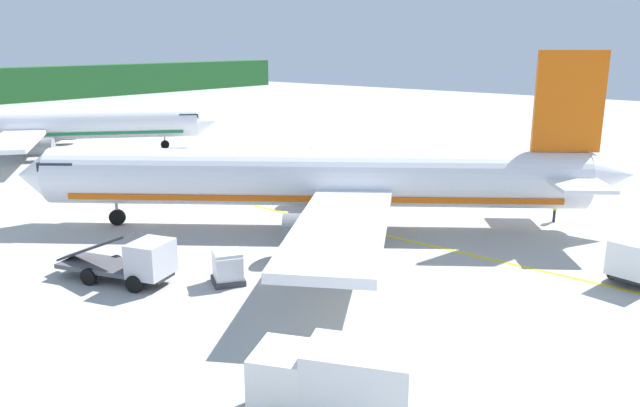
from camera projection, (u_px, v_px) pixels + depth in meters
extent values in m
cube|color=#A8A8A3|center=(50.00, 176.00, 59.76)|extent=(240.00, 320.00, 0.20)
cylinder|color=white|center=(313.00, 178.00, 41.81)|extent=(24.52, 31.16, 3.80)
cone|color=white|center=(35.00, 175.00, 42.64)|extent=(4.33, 4.08, 3.61)
cone|color=white|center=(610.00, 175.00, 40.85)|extent=(4.50, 4.49, 3.23)
cube|color=#192333|center=(65.00, 163.00, 42.33)|extent=(4.02, 3.85, 0.60)
cube|color=white|center=(341.00, 226.00, 33.05)|extent=(16.21, 12.28, 0.50)
cylinder|color=slate|center=(311.00, 232.00, 36.08)|extent=(3.67, 3.88, 2.20)
cube|color=white|center=(344.00, 162.00, 50.72)|extent=(15.03, 14.36, 0.50)
cylinder|color=slate|center=(320.00, 184.00, 48.45)|extent=(3.67, 3.88, 2.20)
cube|color=#D8590C|center=(569.00, 102.00, 39.79)|extent=(2.91, 3.75, 6.50)
cube|color=white|center=(562.00, 174.00, 40.99)|extent=(10.26, 8.77, 0.24)
cube|color=#D8590C|center=(313.00, 193.00, 42.07)|extent=(22.22, 28.16, 0.36)
cylinder|color=black|center=(117.00, 217.00, 43.15)|extent=(0.94, 1.09, 1.10)
cylinder|color=gray|center=(116.00, 206.00, 42.94)|extent=(0.20, 0.20, 0.50)
cylinder|color=black|center=(334.00, 231.00, 39.97)|extent=(0.94, 1.09, 1.10)
cylinder|color=gray|center=(334.00, 219.00, 39.77)|extent=(0.20, 0.20, 0.50)
cylinder|color=black|center=(336.00, 210.00, 45.00)|extent=(0.94, 1.09, 1.10)
cylinder|color=gray|center=(336.00, 199.00, 44.80)|extent=(0.20, 0.20, 0.50)
cylinder|color=white|center=(52.00, 124.00, 71.43)|extent=(27.12, 24.15, 3.47)
cone|color=white|center=(207.00, 121.00, 74.35)|extent=(3.82, 3.93, 3.30)
cube|color=#192333|center=(189.00, 115.00, 73.82)|extent=(3.59, 3.66, 0.55)
cube|color=white|center=(53.00, 121.00, 79.24)|extent=(13.66, 13.19, 0.46)
cylinder|color=slate|center=(64.00, 132.00, 77.40)|extent=(3.52, 3.43, 2.01)
cube|color=white|center=(15.00, 141.00, 63.32)|extent=(11.96, 14.49, 0.46)
cylinder|color=slate|center=(39.00, 147.00, 66.26)|extent=(3.52, 3.43, 2.01)
cube|color=#19723F|center=(53.00, 133.00, 71.67)|extent=(24.52, 21.87, 0.33)
cylinder|color=black|center=(165.00, 145.00, 74.19)|extent=(0.97, 0.90, 1.00)
cylinder|color=gray|center=(165.00, 138.00, 74.00)|extent=(0.18, 0.18, 0.46)
cylinder|color=black|center=(47.00, 145.00, 74.14)|extent=(0.97, 0.90, 1.00)
cylinder|color=gray|center=(47.00, 139.00, 73.96)|extent=(0.18, 0.18, 0.46)
cylinder|color=black|center=(37.00, 151.00, 69.62)|extent=(0.97, 0.90, 1.00)
cylinder|color=gray|center=(36.00, 145.00, 69.43)|extent=(0.18, 0.18, 0.46)
cube|color=silver|center=(151.00, 258.00, 32.12)|extent=(2.65, 2.40, 1.80)
cube|color=#192333|center=(164.00, 254.00, 31.73)|extent=(1.78, 0.65, 0.94)
cube|color=#4C4C51|center=(102.00, 265.00, 33.41)|extent=(3.51, 5.01, 0.24)
cube|color=#2D2D33|center=(95.00, 247.00, 33.30)|extent=(2.32, 4.73, 1.99)
cube|color=#262628|center=(116.00, 271.00, 33.15)|extent=(3.45, 6.51, 0.16)
cylinder|color=black|center=(160.00, 270.00, 33.48)|extent=(0.55, 0.94, 0.90)
cylinder|color=black|center=(134.00, 284.00, 31.49)|extent=(0.55, 0.94, 0.90)
cylinder|color=black|center=(116.00, 263.00, 34.47)|extent=(0.55, 0.94, 0.90)
cylinder|color=black|center=(89.00, 277.00, 32.49)|extent=(0.55, 0.94, 0.90)
cube|color=white|center=(282.00, 374.00, 20.92)|extent=(2.74, 2.54, 1.80)
cube|color=#192333|center=(258.00, 361.00, 21.04)|extent=(1.72, 0.82, 0.94)
cube|color=white|center=(359.00, 380.00, 20.19)|extent=(3.43, 4.09, 2.20)
cube|color=#262628|center=(332.00, 407.00, 20.72)|extent=(3.56, 5.47, 0.16)
cylinder|color=black|center=(300.00, 386.00, 22.13)|extent=(0.62, 0.94, 0.90)
cylinder|color=black|center=(365.00, 396.00, 21.53)|extent=(0.62, 0.94, 0.90)
cube|color=white|center=(634.00, 259.00, 32.09)|extent=(2.15, 2.48, 1.80)
cube|color=#192333|center=(628.00, 256.00, 31.46)|extent=(0.40, 1.83, 0.94)
cylinder|color=black|center=(613.00, 271.00, 33.35)|extent=(0.93, 0.43, 0.90)
cylinder|color=black|center=(633.00, 261.00, 34.88)|extent=(0.93, 0.43, 0.90)
cube|color=#333338|center=(228.00, 280.00, 32.79)|extent=(2.22, 2.22, 0.30)
cube|color=silver|center=(228.00, 265.00, 32.57)|extent=(1.95, 1.95, 1.44)
cube|color=silver|center=(229.00, 258.00, 31.97)|extent=(1.53, 1.26, 0.54)
cylinder|color=#191E33|center=(336.00, 268.00, 33.78)|extent=(0.14, 0.14, 0.81)
cylinder|color=#191E33|center=(334.00, 269.00, 33.68)|extent=(0.14, 0.14, 0.81)
cube|color=#CCE519|center=(335.00, 256.00, 33.55)|extent=(0.48, 0.32, 0.61)
cube|color=silver|center=(335.00, 256.00, 33.54)|extent=(0.49, 0.33, 0.06)
sphere|color=tan|center=(335.00, 249.00, 33.44)|extent=(0.22, 0.22, 0.22)
cylinder|color=#CCE519|center=(339.00, 255.00, 33.70)|extent=(0.09, 0.09, 0.58)
cylinder|color=#CCE519|center=(331.00, 257.00, 33.38)|extent=(0.09, 0.09, 0.58)
cylinder|color=#191E33|center=(298.00, 271.00, 33.30)|extent=(0.14, 0.14, 0.85)
cylinder|color=#191E33|center=(299.00, 270.00, 33.44)|extent=(0.14, 0.14, 0.85)
cube|color=#CCE519|center=(298.00, 258.00, 33.18)|extent=(0.46, 0.27, 0.64)
cube|color=silver|center=(298.00, 257.00, 33.18)|extent=(0.47, 0.28, 0.06)
sphere|color=tan|center=(298.00, 250.00, 33.07)|extent=(0.23, 0.23, 0.23)
cylinder|color=#CCE519|center=(296.00, 259.00, 32.96)|extent=(0.09, 0.09, 0.61)
cylinder|color=#CCE519|center=(301.00, 256.00, 33.40)|extent=(0.09, 0.09, 0.61)
cylinder|color=#191E33|center=(554.00, 216.00, 43.99)|extent=(0.14, 0.14, 0.88)
cylinder|color=#191E33|center=(554.00, 216.00, 43.81)|extent=(0.14, 0.14, 0.88)
cube|color=#CCE519|center=(555.00, 205.00, 43.70)|extent=(0.49, 0.43, 0.66)
cube|color=silver|center=(555.00, 205.00, 43.70)|extent=(0.50, 0.44, 0.06)
sphere|color=tan|center=(556.00, 199.00, 43.59)|extent=(0.24, 0.24, 0.24)
cylinder|color=#CCE519|center=(554.00, 204.00, 43.96)|extent=(0.09, 0.09, 0.63)
cylinder|color=#CCE519|center=(556.00, 206.00, 43.44)|extent=(0.09, 0.09, 0.63)
cube|color=yellow|center=(387.00, 236.00, 40.82)|extent=(0.30, 60.00, 0.01)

